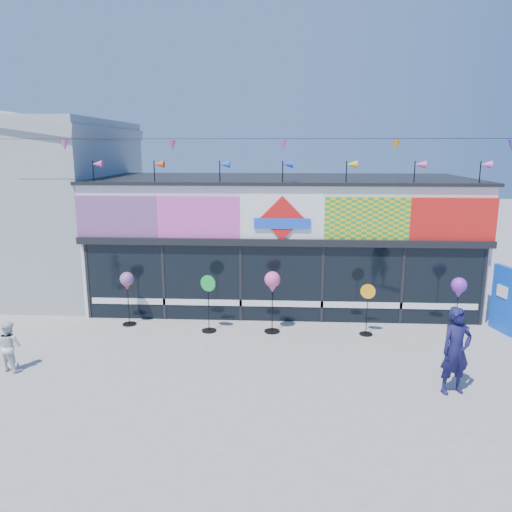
# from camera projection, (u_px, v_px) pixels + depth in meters

# --- Properties ---
(ground) EXTENTS (80.00, 80.00, 0.00)m
(ground) POSITION_uv_depth(u_px,v_px,m) (280.00, 371.00, 11.56)
(ground) COLOR gray
(ground) RESTS_ON ground
(kite_shop) EXTENTS (16.00, 5.70, 5.31)m
(kite_shop) POSITION_uv_depth(u_px,v_px,m) (282.00, 238.00, 16.92)
(kite_shop) COLOR white
(kite_shop) RESTS_ON ground
(neighbour_building) EXTENTS (8.18, 7.20, 6.87)m
(neighbour_building) POSITION_uv_depth(u_px,v_px,m) (9.00, 199.00, 18.23)
(neighbour_building) COLOR #9C9EA1
(neighbour_building) RESTS_ON ground
(blue_sign) EXTENTS (0.37, 0.94, 1.87)m
(blue_sign) POSITION_uv_depth(u_px,v_px,m) (504.00, 299.00, 13.85)
(blue_sign) COLOR blue
(blue_sign) RESTS_ON ground
(spinner_0) EXTENTS (0.40, 0.40, 1.58)m
(spinner_0) POSITION_uv_depth(u_px,v_px,m) (127.00, 283.00, 14.31)
(spinner_0) COLOR black
(spinner_0) RESTS_ON ground
(spinner_1) EXTENTS (0.44, 0.41, 1.63)m
(spinner_1) POSITION_uv_depth(u_px,v_px,m) (208.00, 302.00, 13.88)
(spinner_1) COLOR black
(spinner_1) RESTS_ON ground
(spinner_2) EXTENTS (0.44, 0.44, 1.75)m
(spinner_2) POSITION_uv_depth(u_px,v_px,m) (272.00, 284.00, 13.72)
(spinner_2) COLOR black
(spinner_2) RESTS_ON ground
(spinner_3) EXTENTS (0.40, 0.37, 1.44)m
(spinner_3) POSITION_uv_depth(u_px,v_px,m) (367.00, 308.00, 13.65)
(spinner_3) COLOR black
(spinner_3) RESTS_ON ground
(spinner_4) EXTENTS (0.42, 0.42, 1.65)m
(spinner_4) POSITION_uv_depth(u_px,v_px,m) (459.00, 289.00, 13.47)
(spinner_4) COLOR black
(spinner_4) RESTS_ON ground
(adult_man) EXTENTS (0.79, 0.64, 1.88)m
(adult_man) POSITION_uv_depth(u_px,v_px,m) (456.00, 351.00, 10.37)
(adult_man) COLOR #16143F
(adult_man) RESTS_ON ground
(child) EXTENTS (0.66, 0.50, 1.19)m
(child) POSITION_uv_depth(u_px,v_px,m) (9.00, 346.00, 11.49)
(child) COLOR white
(child) RESTS_ON ground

